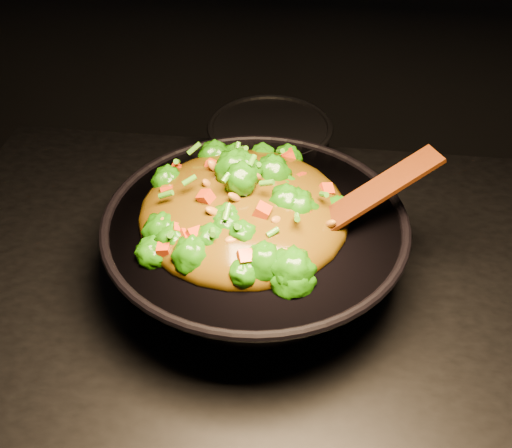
# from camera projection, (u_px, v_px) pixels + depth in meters

# --- Properties ---
(wok) EXTENTS (0.55, 0.55, 0.12)m
(wok) POSITION_uv_depth(u_px,v_px,m) (255.00, 251.00, 0.97)
(wok) COLOR black
(wok) RESTS_ON stovetop
(stir_fry) EXTENTS (0.34, 0.34, 0.11)m
(stir_fry) POSITION_uv_depth(u_px,v_px,m) (243.00, 188.00, 0.91)
(stir_fry) COLOR #1E6707
(stir_fry) RESTS_ON wok
(spatula) EXTENTS (0.24, 0.16, 0.11)m
(spatula) POSITION_uv_depth(u_px,v_px,m) (357.00, 203.00, 0.89)
(spatula) COLOR #361707
(spatula) RESTS_ON wok
(back_pot) EXTENTS (0.22, 0.22, 0.12)m
(back_pot) POSITION_uv_depth(u_px,v_px,m) (270.00, 153.00, 1.18)
(back_pot) COLOR black
(back_pot) RESTS_ON stovetop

